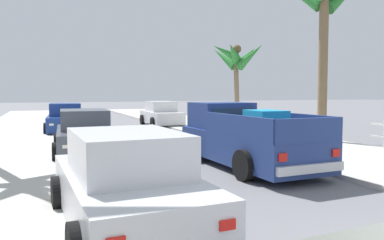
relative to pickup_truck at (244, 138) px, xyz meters
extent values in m
cube|color=beige|center=(-6.29, 4.53, -0.74)|extent=(4.75, 60.00, 0.12)
cube|color=beige|center=(3.75, 4.53, -0.74)|extent=(4.75, 60.00, 0.12)
cube|color=silver|center=(-5.32, 4.53, -0.75)|extent=(0.16, 60.00, 0.10)
cube|color=silver|center=(2.78, 4.53, -0.75)|extent=(0.16, 60.00, 0.10)
cube|color=navy|center=(0.01, -0.20, -0.20)|extent=(2.15, 5.18, 0.80)
cube|color=navy|center=(-0.06, 1.40, 0.60)|extent=(1.79, 1.58, 0.80)
cube|color=#283342|center=(-0.03, 0.64, 0.62)|extent=(1.38, 0.12, 0.44)
cube|color=#283342|center=(-0.10, 2.16, 0.62)|extent=(1.46, 0.13, 0.48)
cube|color=navy|center=(-0.86, -1.10, 0.48)|extent=(0.25, 3.30, 0.56)
cube|color=navy|center=(0.96, -1.01, 0.48)|extent=(0.25, 3.30, 0.56)
cube|color=navy|center=(0.13, -2.70, 0.48)|extent=(1.88, 0.19, 0.56)
cube|color=silver|center=(0.13, -2.79, -0.36)|extent=(1.83, 0.20, 0.20)
cylinder|color=black|center=(-1.04, 1.29, -0.42)|extent=(0.29, 0.77, 0.76)
cylinder|color=black|center=(0.92, 1.38, -0.42)|extent=(0.29, 0.77, 0.76)
cylinder|color=black|center=(-0.90, -1.64, -0.42)|extent=(0.29, 0.77, 0.76)
cylinder|color=black|center=(1.05, -1.55, -0.42)|extent=(0.29, 0.77, 0.76)
cube|color=red|center=(-0.62, -2.80, -0.06)|extent=(0.22, 0.05, 0.18)
cube|color=red|center=(0.88, -2.73, -0.06)|extent=(0.22, 0.05, 0.18)
cube|color=#198CBF|center=(0.05, -1.04, 0.53)|extent=(0.83, 1.08, 0.66)
cube|color=silver|center=(-4.20, -3.77, -0.26)|extent=(1.96, 4.28, 0.72)
cube|color=silver|center=(-4.19, -3.87, 0.42)|extent=(1.62, 2.17, 0.64)
cube|color=#283342|center=(-4.24, -2.90, 0.40)|extent=(1.37, 0.15, 0.52)
cube|color=#283342|center=(-4.15, -4.84, 0.40)|extent=(1.34, 0.14, 0.50)
cylinder|color=black|center=(-5.16, -2.51, -0.48)|extent=(0.25, 0.65, 0.64)
cylinder|color=black|center=(-3.36, -2.42, -0.48)|extent=(0.25, 0.65, 0.64)
cylinder|color=black|center=(-3.23, -5.03, -0.48)|extent=(0.25, 0.65, 0.64)
cube|color=white|center=(-4.91, -1.69, -0.19)|extent=(0.20, 0.05, 0.10)
cube|color=red|center=(-3.46, -5.85, -0.15)|extent=(0.20, 0.05, 0.12)
cube|color=white|center=(-3.68, -1.63, -0.19)|extent=(0.20, 0.05, 0.10)
cube|color=silver|center=(1.56, 13.53, -0.26)|extent=(1.76, 4.20, 0.72)
cube|color=silver|center=(1.56, 13.63, 0.42)|extent=(1.52, 2.10, 0.64)
cube|color=#283342|center=(1.56, 12.66, 0.40)|extent=(1.37, 0.08, 0.52)
cube|color=#283342|center=(1.56, 14.60, 0.40)|extent=(1.34, 0.08, 0.50)
cylinder|color=black|center=(2.46, 12.22, -0.48)|extent=(0.22, 0.64, 0.64)
cylinder|color=black|center=(0.65, 12.23, -0.48)|extent=(0.22, 0.64, 0.64)
cylinder|color=black|center=(2.46, 14.83, -0.48)|extent=(0.22, 0.64, 0.64)
cylinder|color=black|center=(0.66, 14.83, -0.48)|extent=(0.22, 0.64, 0.64)
cube|color=red|center=(2.19, 15.64, -0.15)|extent=(0.20, 0.04, 0.12)
cube|color=white|center=(2.17, 11.42, -0.19)|extent=(0.20, 0.04, 0.10)
cube|color=red|center=(0.92, 15.64, -0.15)|extent=(0.20, 0.04, 0.12)
cube|color=white|center=(0.94, 11.42, -0.19)|extent=(0.20, 0.04, 0.10)
cube|color=navy|center=(-4.32, 11.42, -0.26)|extent=(1.99, 4.29, 0.72)
cube|color=navy|center=(-4.31, 11.52, 0.42)|extent=(1.63, 2.18, 0.64)
cube|color=#283342|center=(-4.37, 10.55, 0.40)|extent=(1.37, 0.16, 0.52)
cube|color=#283342|center=(-4.26, 12.49, 0.40)|extent=(1.34, 0.15, 0.50)
cylinder|color=black|center=(-3.49, 10.07, -0.48)|extent=(0.26, 0.65, 0.64)
cylinder|color=black|center=(-5.29, 10.17, -0.48)|extent=(0.26, 0.65, 0.64)
cylinder|color=black|center=(-3.35, 12.67, -0.48)|extent=(0.26, 0.65, 0.64)
cylinder|color=black|center=(-5.15, 12.77, -0.48)|extent=(0.26, 0.65, 0.64)
cube|color=red|center=(-3.57, 13.49, -0.15)|extent=(0.20, 0.05, 0.12)
cube|color=white|center=(-3.82, 9.28, -0.19)|extent=(0.20, 0.05, 0.10)
cube|color=red|center=(-4.83, 13.56, -0.15)|extent=(0.20, 0.05, 0.12)
cube|color=white|center=(-5.05, 9.35, -0.19)|extent=(0.20, 0.05, 0.10)
cube|color=#474C56|center=(-4.10, 3.62, -0.26)|extent=(1.94, 4.27, 0.72)
cube|color=#474C56|center=(-4.10, 3.72, 0.42)|extent=(1.61, 2.16, 0.64)
cube|color=#283342|center=(-4.14, 2.75, 0.40)|extent=(1.37, 0.14, 0.52)
cube|color=#283342|center=(-4.05, 4.69, 0.40)|extent=(1.34, 0.14, 0.50)
cylinder|color=black|center=(-3.26, 2.28, -0.48)|extent=(0.25, 0.65, 0.64)
cylinder|color=black|center=(-5.06, 2.36, -0.48)|extent=(0.25, 0.65, 0.64)
cylinder|color=black|center=(-3.14, 4.88, -0.48)|extent=(0.25, 0.65, 0.64)
cylinder|color=black|center=(-4.94, 4.96, -0.48)|extent=(0.25, 0.65, 0.64)
cube|color=red|center=(-3.37, 5.70, -0.15)|extent=(0.20, 0.05, 0.12)
cube|color=white|center=(-3.58, 1.49, -0.19)|extent=(0.20, 0.05, 0.10)
cube|color=red|center=(-4.64, 5.76, -0.15)|extent=(0.20, 0.05, 0.12)
cube|color=white|center=(-4.81, 1.54, -0.19)|extent=(0.20, 0.05, 0.10)
cylinder|color=#846B4C|center=(5.49, 10.85, 1.55)|extent=(0.29, 0.64, 4.70)
cone|color=#2D7F33|center=(6.24, 10.97, 3.51)|extent=(1.60, 0.79, 1.40)
cone|color=#2D7F33|center=(5.87, 11.57, 3.60)|extent=(1.29, 1.75, 1.28)
cone|color=#2D7F33|center=(5.06, 11.72, 3.43)|extent=(1.34, 1.96, 1.58)
cone|color=#2D7F33|center=(4.66, 10.77, 3.68)|extent=(1.80, 0.73, 1.14)
cone|color=#2D7F33|center=(4.89, 10.16, 3.62)|extent=(1.67, 1.80, 1.26)
cone|color=#2D7F33|center=(5.87, 9.91, 3.41)|extent=(1.26, 2.06, 1.62)
sphere|color=brown|center=(5.49, 10.85, 3.89)|extent=(0.52, 0.52, 0.52)
cylinder|color=brown|center=(5.41, 3.16, 2.58)|extent=(0.38, 0.42, 6.75)
camera|label=1|loc=(-5.35, -9.60, 1.34)|focal=35.65mm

